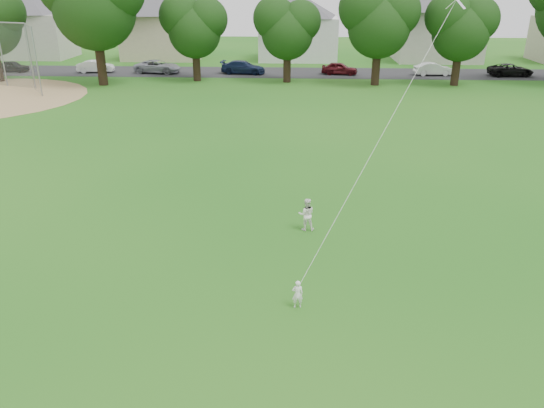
{
  "coord_description": "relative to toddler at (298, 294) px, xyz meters",
  "views": [
    {
      "loc": [
        0.31,
        -12.88,
        8.57
      ],
      "look_at": [
        -0.47,
        2.0,
        2.3
      ],
      "focal_mm": 35.0,
      "sensor_mm": 36.0,
      "label": 1
    }
  ],
  "objects": [
    {
      "name": "street",
      "position": [
        -0.36,
        42.08,
        -0.43
      ],
      "size": [
        90.0,
        7.0,
        0.01
      ],
      "primitive_type": "cube",
      "color": "#2D2D30",
      "rests_on": "ground"
    },
    {
      "name": "ground",
      "position": [
        -0.36,
        0.08,
        -0.43
      ],
      "size": [
        160.0,
        160.0,
        0.0
      ],
      "primitive_type": "plane",
      "color": "#185D15",
      "rests_on": "ground"
    },
    {
      "name": "kite",
      "position": [
        2.5,
        3.0,
        3.9
      ],
      "size": [
        2.94,
        3.5,
        10.78
      ],
      "color": "white",
      "rests_on": "ground"
    },
    {
      "name": "parked_cars",
      "position": [
        -3.47,
        41.08,
        0.19
      ],
      "size": [
        53.78,
        2.68,
        1.28
      ],
      "color": "black",
      "rests_on": "ground"
    },
    {
      "name": "tree_row",
      "position": [
        3.52,
        36.23,
        6.03
      ],
      "size": [
        82.7,
        9.71,
        11.75
      ],
      "color": "black",
      "rests_on": "ground"
    },
    {
      "name": "older_boy",
      "position": [
        0.29,
        5.13,
        0.19
      ],
      "size": [
        0.63,
        0.51,
        1.25
      ],
      "primitive_type": "imported",
      "rotation": [
        0.0,
        0.0,
        3.2
      ],
      "color": "white",
      "rests_on": "ground"
    },
    {
      "name": "house_row",
      "position": [
        0.11,
        52.08,
        4.38
      ],
      "size": [
        77.04,
        13.42,
        10.06
      ],
      "color": "beige",
      "rests_on": "ground"
    },
    {
      "name": "toddler",
      "position": [
        0.0,
        0.0,
        0.0
      ],
      "size": [
        0.34,
        0.24,
        0.87
      ],
      "primitive_type": "imported",
      "rotation": [
        0.0,
        0.0,
        3.26
      ],
      "color": "white",
      "rests_on": "ground"
    }
  ]
}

